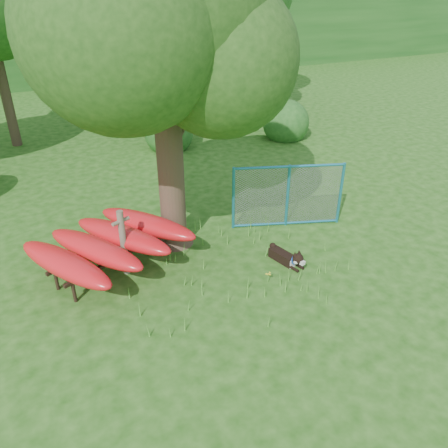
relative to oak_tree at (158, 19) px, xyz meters
name	(u,v)px	position (x,y,z in m)	size (l,w,h in m)	color
ground	(244,298)	(0.44, -2.57, -4.79)	(80.00, 80.00, 0.00)	#19460E
oak_tree	(158,19)	(0.00, 0.00, 0.00)	(5.28, 5.01, 7.18)	#382A1F
wooden_post	(123,241)	(-1.31, -0.69, -4.02)	(0.39, 0.22, 1.45)	brown
kayak_rack	(109,243)	(-1.55, -0.46, -4.11)	(3.70, 3.33, 0.89)	black
husky_dog	(288,257)	(1.88, -1.99, -4.63)	(0.41, 1.03, 0.46)	black
fence_section	(288,196)	(2.85, -0.51, -3.99)	(2.58, 1.07, 2.68)	teal
wildflower_clump	(268,275)	(1.14, -2.36, -4.60)	(0.11, 0.10, 0.23)	#539932
bg_tree_c	(114,20)	(1.94, 10.43, -0.68)	(4.00, 4.00, 6.12)	#382A1F
shrub_right	(285,138)	(6.94, 5.43, -4.79)	(1.80, 1.80, 1.80)	#1C5019
shrub_mid	(170,148)	(2.44, 6.43, -4.79)	(1.80, 1.80, 1.80)	#1C5019
wooded_hillside	(33,25)	(0.44, 25.43, -1.79)	(80.00, 12.00, 6.00)	#1C5019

